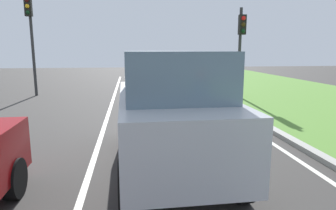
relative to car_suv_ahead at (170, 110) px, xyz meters
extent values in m
plane|color=#383533|center=(-0.86, 4.46, -1.17)|extent=(60.00, 60.00, 0.00)
cube|color=silver|center=(-1.56, 4.46, -1.16)|extent=(0.12, 32.00, 0.01)
cube|color=silver|center=(2.74, 4.46, -1.16)|extent=(0.12, 32.00, 0.01)
cube|color=#9E9B93|center=(3.24, 4.46, -1.11)|extent=(0.24, 48.00, 0.12)
cube|color=#B7BABF|center=(0.00, 0.04, -0.24)|extent=(1.98, 4.53, 1.10)
cube|color=slate|center=(0.00, -0.11, 0.71)|extent=(1.75, 2.73, 0.80)
cylinder|color=black|center=(-0.90, 1.55, -0.79)|extent=(0.23, 0.76, 0.76)
cylinder|color=black|center=(0.84, 1.59, -0.79)|extent=(0.23, 0.76, 0.76)
cylinder|color=black|center=(-0.85, -1.51, -0.79)|extent=(0.23, 0.76, 0.76)
cylinder|color=black|center=(0.90, -1.47, -0.79)|extent=(0.23, 0.76, 0.76)
cylinder|color=black|center=(-2.60, -0.93, -0.85)|extent=(0.22, 0.64, 0.64)
cylinder|color=#2D2D2D|center=(4.46, 8.37, 0.95)|extent=(0.14, 0.14, 4.23)
cube|color=black|center=(4.46, 8.17, 2.27)|extent=(0.32, 0.24, 0.90)
sphere|color=red|center=(4.46, 8.04, 2.55)|extent=(0.20, 0.20, 0.20)
sphere|color=#382B0C|center=(4.46, 8.04, 2.27)|extent=(0.20, 0.20, 0.20)
sphere|color=black|center=(4.46, 8.04, 1.99)|extent=(0.20, 0.20, 0.20)
cylinder|color=#2D2D2D|center=(-5.50, 10.29, 1.35)|extent=(0.14, 0.14, 5.03)
cube|color=black|center=(-5.50, 10.09, 3.16)|extent=(0.32, 0.24, 0.90)
sphere|color=#3F0F0F|center=(-5.50, 9.96, 3.44)|extent=(0.20, 0.20, 0.20)
sphere|color=#F2AD19|center=(-5.50, 9.96, 3.16)|extent=(0.20, 0.20, 0.20)
sphere|color=black|center=(-5.50, 9.96, 2.88)|extent=(0.20, 0.20, 0.20)
camera|label=1|loc=(-0.76, -5.60, 1.14)|focal=32.14mm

